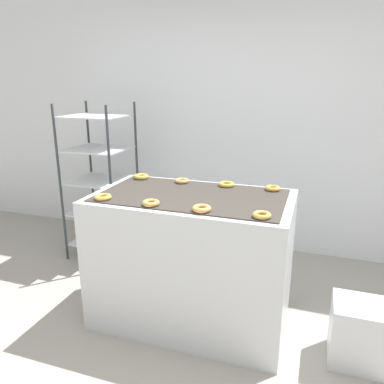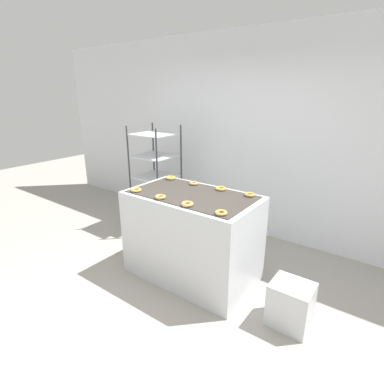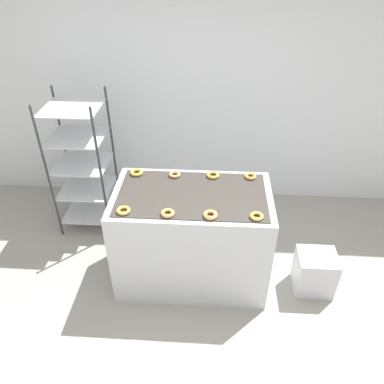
% 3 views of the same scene
% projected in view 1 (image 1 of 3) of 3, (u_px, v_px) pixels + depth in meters
% --- Properties ---
extents(ground_plane, '(14.00, 14.00, 0.00)m').
position_uv_depth(ground_plane, '(158.00, 377.00, 2.31)').
color(ground_plane, '#9E998E').
extents(wall_back, '(8.00, 0.05, 2.80)m').
position_uv_depth(wall_back, '(238.00, 116.00, 3.83)').
color(wall_back, silver).
rests_on(wall_back, ground_plane).
extents(fryer_machine, '(1.39, 0.81, 0.99)m').
position_uv_depth(fryer_machine, '(192.00, 259.00, 2.76)').
color(fryer_machine, silver).
rests_on(fryer_machine, ground_plane).
extents(baking_rack_cart, '(0.58, 0.55, 1.55)m').
position_uv_depth(baking_rack_cart, '(100.00, 180.00, 3.75)').
color(baking_rack_cart, '#33383D').
rests_on(baking_rack_cart, ground_plane).
extents(glaze_bin, '(0.36, 0.31, 0.42)m').
position_uv_depth(glaze_bin, '(360.00, 333.00, 2.38)').
color(glaze_bin, silver).
rests_on(glaze_bin, ground_plane).
extents(donut_near_left, '(0.11, 0.11, 0.03)m').
position_uv_depth(donut_near_left, '(103.00, 197.00, 2.52)').
color(donut_near_left, gold).
rests_on(donut_near_left, fryer_machine).
extents(donut_near_midleft, '(0.11, 0.11, 0.03)m').
position_uv_depth(donut_near_midleft, '(151.00, 203.00, 2.39)').
color(donut_near_midleft, tan).
rests_on(donut_near_midleft, fryer_machine).
extents(donut_near_midright, '(0.12, 0.12, 0.03)m').
position_uv_depth(donut_near_midright, '(202.00, 209.00, 2.29)').
color(donut_near_midright, tan).
rests_on(donut_near_midright, fryer_machine).
extents(donut_near_right, '(0.11, 0.11, 0.03)m').
position_uv_depth(donut_near_right, '(262.00, 215.00, 2.18)').
color(donut_near_right, gold).
rests_on(donut_near_right, fryer_machine).
extents(donut_far_left, '(0.12, 0.12, 0.03)m').
position_uv_depth(donut_far_left, '(141.00, 177.00, 3.04)').
color(donut_far_left, gold).
rests_on(donut_far_left, fryer_machine).
extents(donut_far_midleft, '(0.11, 0.11, 0.03)m').
position_uv_depth(donut_far_midleft, '(182.00, 181.00, 2.92)').
color(donut_far_midleft, tan).
rests_on(donut_far_midleft, fryer_machine).
extents(donut_far_midright, '(0.12, 0.12, 0.03)m').
position_uv_depth(donut_far_midright, '(227.00, 184.00, 2.82)').
color(donut_far_midright, gold).
rests_on(donut_far_midright, fryer_machine).
extents(donut_far_right, '(0.11, 0.11, 0.03)m').
position_uv_depth(donut_far_right, '(273.00, 188.00, 2.72)').
color(donut_far_right, gold).
rests_on(donut_far_right, fryer_machine).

